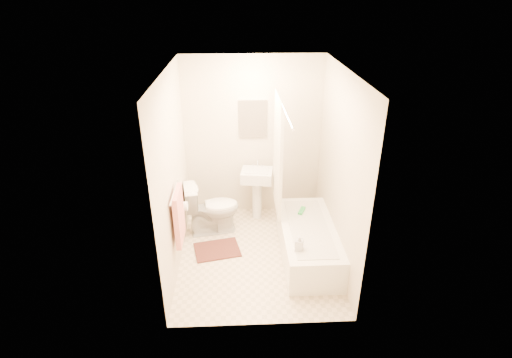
{
  "coord_description": "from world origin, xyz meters",
  "views": [
    {
      "loc": [
        -0.22,
        -4.3,
        3.24
      ],
      "look_at": [
        0.0,
        0.25,
        1.0
      ],
      "focal_mm": 28.0,
      "sensor_mm": 36.0,
      "label": 1
    }
  ],
  "objects_px": {
    "toilet": "(212,208)",
    "bathtub": "(308,241)",
    "sink": "(257,192)",
    "soap_bottle": "(299,243)",
    "bath_mat": "(217,250)"
  },
  "relations": [
    {
      "from": "soap_bottle",
      "to": "bath_mat",
      "type": "bearing_deg",
      "value": 147.65
    },
    {
      "from": "toilet",
      "to": "sink",
      "type": "bearing_deg",
      "value": -72.69
    },
    {
      "from": "sink",
      "to": "toilet",
      "type": "bearing_deg",
      "value": -144.46
    },
    {
      "from": "sink",
      "to": "bath_mat",
      "type": "relative_size",
      "value": 1.48
    },
    {
      "from": "soap_bottle",
      "to": "sink",
      "type": "bearing_deg",
      "value": 106.07
    },
    {
      "from": "bathtub",
      "to": "toilet",
      "type": "bearing_deg",
      "value": 153.05
    },
    {
      "from": "toilet",
      "to": "bathtub",
      "type": "bearing_deg",
      "value": -126.93
    },
    {
      "from": "sink",
      "to": "bath_mat",
      "type": "xyz_separation_m",
      "value": [
        -0.58,
        -0.82,
        -0.43
      ]
    },
    {
      "from": "bathtub",
      "to": "soap_bottle",
      "type": "distance_m",
      "value": 0.6
    },
    {
      "from": "sink",
      "to": "bath_mat",
      "type": "distance_m",
      "value": 1.09
    },
    {
      "from": "toilet",
      "to": "bath_mat",
      "type": "bearing_deg",
      "value": 178.69
    },
    {
      "from": "bath_mat",
      "to": "soap_bottle",
      "type": "height_order",
      "value": "soap_bottle"
    },
    {
      "from": "bathtub",
      "to": "soap_bottle",
      "type": "xyz_separation_m",
      "value": [
        -0.2,
        -0.47,
        0.32
      ]
    },
    {
      "from": "bathtub",
      "to": "bath_mat",
      "type": "bearing_deg",
      "value": 172.48
    },
    {
      "from": "toilet",
      "to": "soap_bottle",
      "type": "xyz_separation_m",
      "value": [
        1.07,
        -1.12,
        0.16
      ]
    }
  ]
}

